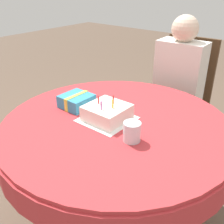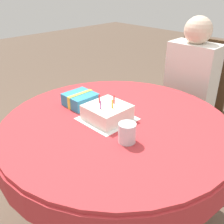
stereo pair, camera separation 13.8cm
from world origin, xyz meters
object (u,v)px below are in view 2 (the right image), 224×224
at_px(chair, 193,101).
at_px(gift_box, 80,99).
at_px(birthday_cake, 107,112).
at_px(drinking_glass, 127,133).
at_px(person, 189,83).

relative_size(chair, gift_box, 5.86).
xyz_separation_m(birthday_cake, gift_box, (-0.24, 0.01, -0.01)).
relative_size(drinking_glass, gift_box, 0.56).
bearing_deg(person, chair, 90.00).
bearing_deg(chair, person, -90.00).
bearing_deg(drinking_glass, chair, 102.77).
bearing_deg(drinking_glass, gift_box, 168.88).
height_order(chair, gift_box, chair).
bearing_deg(person, drinking_glass, -78.55).
bearing_deg(drinking_glass, person, 103.92).
xyz_separation_m(chair, drinking_glass, (0.24, -1.05, 0.26)).
height_order(birthday_cake, gift_box, birthday_cake).
bearing_deg(gift_box, chair, 76.98).
relative_size(birthday_cake, gift_box, 1.21).
xyz_separation_m(chair, birthday_cake, (0.02, -0.96, 0.25)).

